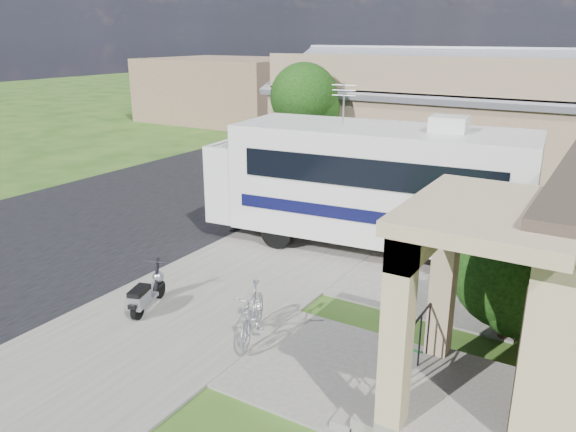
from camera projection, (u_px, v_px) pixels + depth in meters
The scene contains 18 objects.
ground at pixel (246, 311), 11.65m from camera, with size 120.00×120.00×0.00m, color #1F4011.
street_slab at pixel (239, 171), 23.48m from camera, with size 9.00×80.00×0.02m, color black.
sidewalk_slab at pixel (384, 193), 20.26m from camera, with size 4.00×80.00×0.06m, color #5B5A52.
driveway_slab at pixel (394, 255), 14.55m from camera, with size 7.00×6.00×0.05m, color #5B5A52.
walk_slab at pixel (358, 378), 9.34m from camera, with size 4.00×3.00×0.05m, color #5B5A52.
warehouse at pixel (448, 126), 22.38m from camera, with size 12.50×8.40×5.04m.
distant_bldg_far at pixel (229, 89), 37.32m from camera, with size 10.00×8.00×4.00m, color brown.
distant_bldg_near at pixel (337, 84), 46.20m from camera, with size 8.00×7.00×3.20m, color #7E644F.
street_tree_a at pixel (307, 101), 19.83m from camera, with size 2.44×2.40×4.58m.
street_tree_b at pixel (406, 78), 27.91m from camera, with size 2.44×2.40×4.73m.
street_tree_c at pixel (456, 74), 35.31m from camera, with size 2.44×2.40×4.42m.
motorhome at pixel (368, 181), 14.61m from camera, with size 8.54×3.44×4.26m.
shrub at pixel (516, 268), 10.16m from camera, with size 2.29×2.19×2.81m.
scooter at pixel (146, 294), 11.45m from camera, with size 0.69×1.37×0.92m.
bicycle at pixel (252, 316), 10.37m from camera, with size 0.48×1.71×1.03m, color #9E9FA5.
pickup_truck at pixel (308, 144), 25.09m from camera, with size 2.66×5.77×1.60m, color white.
van at pixel (357, 122), 31.05m from camera, with size 2.45×6.04×1.75m, color white.
garden_hose at pixel (409, 362), 9.65m from camera, with size 0.46×0.46×0.21m, color #156926.
Camera 1 is at (6.20, -8.49, 5.47)m, focal length 35.00 mm.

